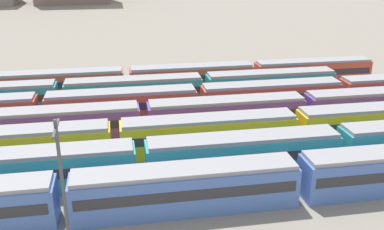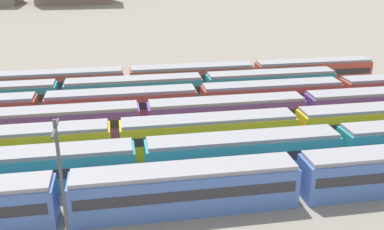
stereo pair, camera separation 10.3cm
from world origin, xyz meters
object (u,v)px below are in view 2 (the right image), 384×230
catenary_pole_0 (61,178)px  train_track_3 (226,114)px  train_track_1 (338,147)px  train_track_6 (127,81)px  train_track_0 (298,178)px  train_track_5 (61,95)px  train_track_2 (115,140)px  train_track_4 (199,101)px

catenary_pole_0 → train_track_3: bearing=49.0°
train_track_1 → train_track_6: same height
train_track_0 → train_track_1: (6.23, 5.20, 0.00)m
train_track_3 → catenary_pole_0: catenary_pole_0 is taller
train_track_0 → train_track_5: same height
train_track_0 → catenary_pole_0: size_ratio=11.84×
train_track_0 → train_track_3: 15.75m
train_track_2 → train_track_3: (12.61, 5.20, 0.00)m
train_track_1 → catenary_pole_0: catenary_pole_0 is taller
train_track_5 → train_track_6: bearing=31.0°
train_track_1 → train_track_3: bearing=129.0°
train_track_2 → train_track_4: (10.39, 10.40, 0.00)m
train_track_4 → train_track_5: same height
train_track_1 → train_track_3: 13.39m
train_track_3 → train_track_5: same height
train_track_3 → train_track_6: 18.95m
train_track_1 → train_track_4: bearing=124.3°
train_track_4 → catenary_pole_0: (-13.91, -23.75, 3.39)m
train_track_2 → train_track_3: size_ratio=0.80×
train_track_2 → train_track_5: same height
train_track_1 → train_track_4: (-10.65, 15.60, 0.00)m
train_track_3 → train_track_6: bearing=124.6°
catenary_pole_0 → train_track_2: bearing=75.2°
train_track_4 → catenary_pole_0: 27.73m
train_track_3 → train_track_0: bearing=-82.0°
catenary_pole_0 → train_track_1: bearing=18.4°
train_track_6 → catenary_pole_0: (-5.38, -34.15, 3.39)m
train_track_4 → train_track_6: bearing=129.4°
train_track_5 → train_track_3: bearing=-28.2°
train_track_2 → train_track_1: bearing=-13.9°
train_track_6 → train_track_2: bearing=-95.1°
train_track_0 → train_track_6: bearing=112.5°
train_track_2 → train_track_0: bearing=-35.1°
train_track_1 → train_track_2: same height
train_track_4 → train_track_5: bearing=163.2°
train_track_1 → train_track_3: (-8.43, 10.40, 0.00)m
train_track_4 → train_track_2: bearing=-135.0°
train_track_3 → train_track_6: same height
train_track_4 → train_track_6: size_ratio=1.51×
train_track_0 → train_track_6: size_ratio=1.51×
train_track_6 → train_track_3: bearing=-55.4°
train_track_4 → catenary_pole_0: catenary_pole_0 is taller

